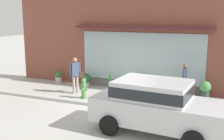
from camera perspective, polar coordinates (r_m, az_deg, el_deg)
ground_plane at (r=11.74m, az=1.31°, el=-7.34°), size 60.00×60.00×0.00m
curb_strip at (r=11.54m, az=0.95°, el=-7.35°), size 14.00×0.24×0.12m
storefront at (r=14.22m, az=6.01°, el=5.39°), size 14.00×0.81×4.70m
fire_hydrant at (r=12.87m, az=-5.61°, el=-3.65°), size 0.39×0.35×0.90m
pedestrian_with_handbag at (r=13.57m, az=-7.17°, el=-0.51°), size 0.56×0.47×1.71m
pedestrian_passerby at (r=13.10m, az=14.17°, el=-1.63°), size 0.21×0.51×1.54m
parked_car_silver at (r=9.23m, az=8.72°, el=-6.57°), size 4.24×2.23×1.66m
potted_plant_trailing_edge at (r=15.85m, az=-10.54°, el=-1.35°), size 0.36×0.36×0.65m
potted_plant_window_left at (r=14.84m, az=-5.13°, el=-1.86°), size 0.49×0.49×0.70m
potted_plant_by_entrance at (r=14.29m, az=-0.37°, el=-2.01°), size 0.26×0.26×0.97m
potted_plant_corner_tall at (r=13.28m, az=17.87°, el=-3.62°), size 0.50×0.50×0.82m
potted_plant_doorstep at (r=13.90m, az=5.59°, el=-2.47°), size 0.49×0.49×0.80m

